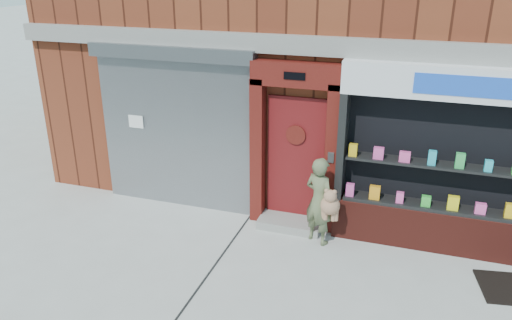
% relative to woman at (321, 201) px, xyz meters
% --- Properties ---
extents(ground, '(80.00, 80.00, 0.00)m').
position_rel_woman_xyz_m(ground, '(0.17, -1.37, -0.75)').
color(ground, '#9E9E99').
rests_on(ground, ground).
extents(shutter_bay, '(3.10, 0.30, 3.04)m').
position_rel_woman_xyz_m(shutter_bay, '(-2.83, 0.56, 0.96)').
color(shutter_bay, gray).
rests_on(shutter_bay, ground).
extents(red_door_bay, '(1.52, 0.58, 2.90)m').
position_rel_woman_xyz_m(red_door_bay, '(-0.58, 0.49, 0.70)').
color(red_door_bay, '#4D110D').
rests_on(red_door_bay, ground).
extents(pharmacy_bay, '(3.50, 0.41, 3.00)m').
position_rel_woman_xyz_m(pharmacy_bay, '(1.91, 0.44, 0.62)').
color(pharmacy_bay, '#581B14').
rests_on(pharmacy_bay, ground).
extents(woman, '(0.68, 0.58, 1.50)m').
position_rel_woman_xyz_m(woman, '(0.00, 0.00, 0.00)').
color(woman, '#5C6643').
rests_on(woman, ground).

